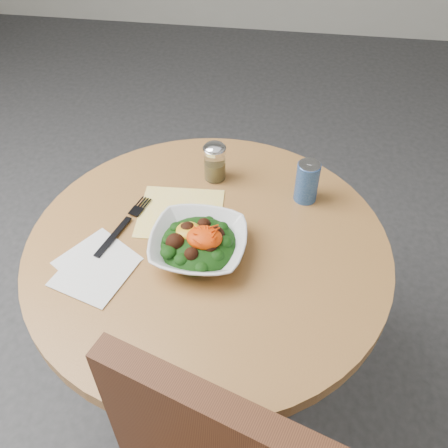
{
  "coord_description": "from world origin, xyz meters",
  "views": [
    {
      "loc": [
        0.16,
        -0.83,
        1.65
      ],
      "look_at": [
        0.04,
        0.01,
        0.81
      ],
      "focal_mm": 40.0,
      "sensor_mm": 36.0,
      "label": 1
    }
  ],
  "objects": [
    {
      "name": "spice_shaker",
      "position": [
        -0.02,
        0.26,
        0.81
      ],
      "size": [
        0.06,
        0.06,
        0.11
      ],
      "color": "silver",
      "rests_on": "table"
    },
    {
      "name": "table",
      "position": [
        0.0,
        0.0,
        0.55
      ],
      "size": [
        0.9,
        0.9,
        0.75
      ],
      "color": "black",
      "rests_on": "ground"
    },
    {
      "name": "beverage_can",
      "position": [
        0.23,
        0.2,
        0.81
      ],
      "size": [
        0.06,
        0.06,
        0.12
      ],
      "color": "navy",
      "rests_on": "table"
    },
    {
      "name": "paper_napkins",
      "position": [
        -0.25,
        -0.11,
        0.75
      ],
      "size": [
        0.22,
        0.25,
        0.0
      ],
      "color": "silver",
      "rests_on": "table"
    },
    {
      "name": "ground",
      "position": [
        0.0,
        0.0,
        0.0
      ],
      "size": [
        6.0,
        6.0,
        0.0
      ],
      "primitive_type": "plane",
      "color": "#2F2F32",
      "rests_on": "ground"
    },
    {
      "name": "fork",
      "position": [
        -0.22,
        0.03,
        0.76
      ],
      "size": [
        0.09,
        0.23,
        0.0
      ],
      "color": "black",
      "rests_on": "table"
    },
    {
      "name": "cloth_napkin",
      "position": [
        -0.09,
        0.1,
        0.75
      ],
      "size": [
        0.23,
        0.21,
        0.0
      ],
      "primitive_type": "cube",
      "rotation": [
        0.0,
        0.0,
        0.06
      ],
      "color": "yellow",
      "rests_on": "table"
    },
    {
      "name": "salad_bowl",
      "position": [
        -0.02,
        -0.03,
        0.78
      ],
      "size": [
        0.23,
        0.23,
        0.09
      ],
      "color": "silver",
      "rests_on": "table"
    }
  ]
}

